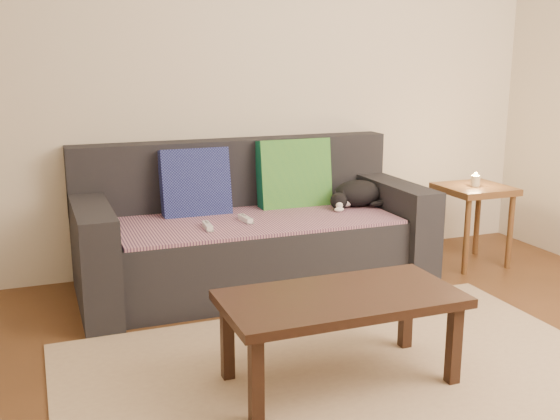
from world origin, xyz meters
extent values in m
plane|color=brown|center=(0.00, 0.00, 0.00)|extent=(4.50, 4.50, 0.00)
cube|color=beige|center=(0.00, 2.00, 1.30)|extent=(4.50, 0.04, 2.60)
cube|color=#232328|center=(0.00, 1.50, 0.21)|extent=(1.70, 0.78, 0.42)
cube|color=#232328|center=(0.00, 1.90, 0.65)|extent=(2.10, 0.18, 0.45)
cube|color=#232328|center=(-0.95, 1.50, 0.30)|extent=(0.20, 0.90, 0.60)
cube|color=#232328|center=(0.95, 1.50, 0.30)|extent=(0.20, 0.90, 0.60)
cube|color=#412648|center=(0.00, 1.48, 0.43)|extent=(1.66, 0.74, 0.02)
cube|color=#111349|center=(-0.30, 1.74, 0.63)|extent=(0.42, 0.18, 0.44)
cube|color=#0E5D3F|center=(0.35, 1.74, 0.63)|extent=(0.48, 0.18, 0.49)
ellipsoid|color=black|center=(0.73, 1.57, 0.52)|extent=(0.37, 0.31, 0.17)
sphere|color=black|center=(0.57, 1.51, 0.50)|extent=(0.13, 0.13, 0.11)
sphere|color=white|center=(0.55, 1.47, 0.48)|extent=(0.06, 0.06, 0.05)
ellipsoid|color=black|center=(0.83, 1.46, 0.47)|extent=(0.13, 0.07, 0.04)
cube|color=white|center=(-0.33, 1.35, 0.46)|extent=(0.05, 0.15, 0.03)
cube|color=white|center=(-0.08, 1.44, 0.46)|extent=(0.05, 0.15, 0.03)
cube|color=brown|center=(1.53, 1.41, 0.52)|extent=(0.44, 0.44, 0.04)
cylinder|color=brown|center=(1.36, 1.24, 0.25)|extent=(0.04, 0.04, 0.50)
cylinder|color=brown|center=(1.71, 1.24, 0.25)|extent=(0.04, 0.04, 0.50)
cylinder|color=brown|center=(1.36, 1.59, 0.25)|extent=(0.04, 0.04, 0.50)
cylinder|color=brown|center=(1.71, 1.59, 0.25)|extent=(0.04, 0.04, 0.50)
cylinder|color=beige|center=(1.53, 1.41, 0.58)|extent=(0.06, 0.06, 0.07)
sphere|color=#FFBF59|center=(1.53, 1.41, 0.62)|extent=(0.02, 0.02, 0.02)
cube|color=tan|center=(0.00, 0.15, 0.01)|extent=(2.50, 1.80, 0.01)
cube|color=black|center=(-0.05, 0.21, 0.39)|extent=(1.02, 0.51, 0.04)
cube|color=black|center=(-0.50, 0.02, 0.18)|extent=(0.05, 0.05, 0.37)
cube|color=black|center=(0.40, 0.02, 0.18)|extent=(0.05, 0.05, 0.37)
cube|color=black|center=(-0.50, 0.41, 0.18)|extent=(0.05, 0.05, 0.37)
cube|color=black|center=(0.40, 0.41, 0.18)|extent=(0.05, 0.05, 0.37)
camera|label=1|loc=(-1.23, -2.14, 1.39)|focal=42.00mm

